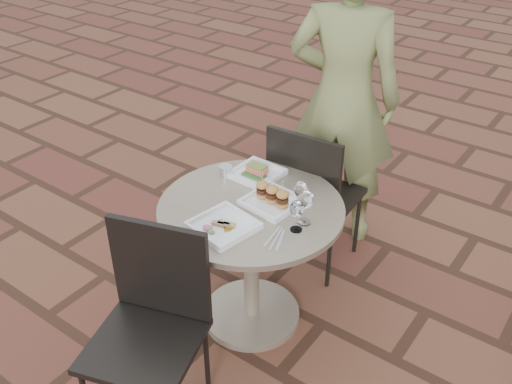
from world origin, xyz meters
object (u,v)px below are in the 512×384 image
Objects in this scene: diner at (343,100)px; plate_sliders at (272,198)px; plate_tuna at (223,225)px; chair_far at (310,189)px; cafe_table at (251,246)px; plate_salmon at (257,173)px; chair_near at (152,312)px.

plate_sliders is (0.13, -0.91, -0.15)m from diner.
chair_far is at bearing 89.53° from plate_tuna.
chair_far is (0.01, 0.54, 0.07)m from cafe_table.
chair_far is 0.51× the size of diner.
chair_far is 0.52m from plate_sliders.
plate_sliders reaches higher than plate_tuna.
cafe_table is at bearing -135.68° from plate_sliders.
chair_far reaches higher than cafe_table.
cafe_table is at bearing 91.60° from plate_tuna.
cafe_table is 3.74× the size of plate_salmon.
diner is (-0.06, 0.99, 0.43)m from cafe_table.
cafe_table is 0.39m from plate_salmon.
chair_far is at bearing 97.40° from plate_sliders.
plate_tuna is at bearing 68.53° from chair_near.
diner is 6.13× the size of plate_tuna.
cafe_table is 0.34m from plate_tuna.
plate_salmon is (-0.15, -0.30, 0.20)m from chair_far.
diner reaches higher than plate_tuna.
chair_near is at bearing 74.11° from diner.
diner reaches higher than plate_salmon.
chair_far is 0.39m from plate_salmon.
chair_near reaches higher than plate_salmon.
chair_near is at bearing -93.49° from plate_tuna.
chair_far and chair_near have the same top height.
chair_far is at bearing 88.70° from cafe_table.
chair_far is 1.21m from chair_near.
diner is at bearing -84.50° from chair_far.
chair_far is at bearing 70.43° from chair_near.
plate_salmon is (-0.12, 0.91, 0.20)m from chair_near.
diner is at bearing 73.23° from chair_near.
plate_sliders is (0.06, -0.47, 0.21)m from chair_far.
plate_salmon is 0.92× the size of plate_sliders.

